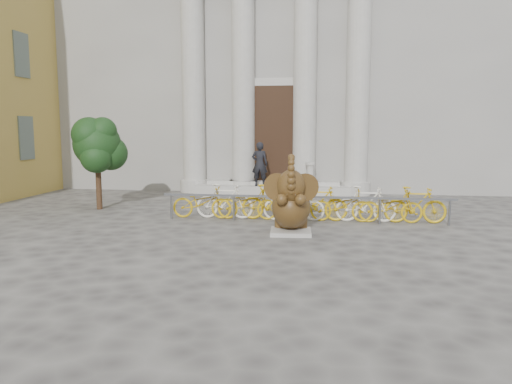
# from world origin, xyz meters

# --- Properties ---
(ground) EXTENTS (80.00, 80.00, 0.00)m
(ground) POSITION_xyz_m (0.00, 0.00, 0.00)
(ground) COLOR #474442
(ground) RESTS_ON ground
(classical_building) EXTENTS (22.00, 10.70, 12.00)m
(classical_building) POSITION_xyz_m (0.00, 14.93, 5.98)
(classical_building) COLOR gray
(classical_building) RESTS_ON ground
(entrance_steps) EXTENTS (6.00, 1.20, 0.36)m
(entrance_steps) POSITION_xyz_m (0.00, 9.40, 0.18)
(entrance_steps) COLOR #A8A59E
(entrance_steps) RESTS_ON ground
(elephant_statue) EXTENTS (1.32, 1.48, 1.96)m
(elephant_statue) POSITION_xyz_m (1.19, 2.19, 0.71)
(elephant_statue) COLOR #A8A59E
(elephant_statue) RESTS_ON ground
(bike_rack) EXTENTS (8.00, 0.53, 1.00)m
(bike_rack) POSITION_xyz_m (1.46, 4.06, 0.50)
(bike_rack) COLOR slate
(bike_rack) RESTS_ON ground
(tree) EXTENTS (1.68, 1.53, 2.91)m
(tree) POSITION_xyz_m (-5.08, 5.12, 2.03)
(tree) COLOR #332114
(tree) RESTS_ON ground
(pedestrian) EXTENTS (0.63, 0.43, 1.69)m
(pedestrian) POSITION_xyz_m (-0.45, 9.05, 1.20)
(pedestrian) COLOR black
(pedestrian) RESTS_ON entrance_steps
(balustrade_post) EXTENTS (0.38, 0.38, 0.92)m
(balustrade_post) POSITION_xyz_m (1.46, 9.10, 0.78)
(balustrade_post) COLOR #A8A59E
(balustrade_post) RESTS_ON entrance_steps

